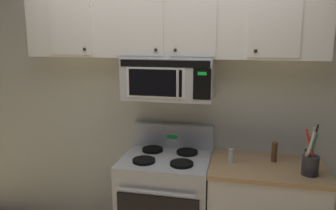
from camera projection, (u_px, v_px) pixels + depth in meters
back_wall at (175, 99)px, 3.19m from camera, size 5.20×0.10×2.70m
stove_range at (166, 203)px, 3.02m from camera, size 0.76×0.69×1.12m
over_range_microwave at (169, 78)px, 2.90m from camera, size 0.76×0.43×0.35m
upper_cabinets at (170, 24)px, 2.84m from camera, size 2.50×0.36×0.55m
utensil_crock_charcoal at (310, 161)px, 2.55m from camera, size 0.12×0.12×0.39m
salt_shaker at (231, 156)px, 2.81m from camera, size 0.05×0.05×0.12m
pepper_mill at (274, 152)px, 2.82m from camera, size 0.05×0.05×0.17m
spice_jar at (307, 155)px, 2.84m from camera, size 0.04×0.04×0.10m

